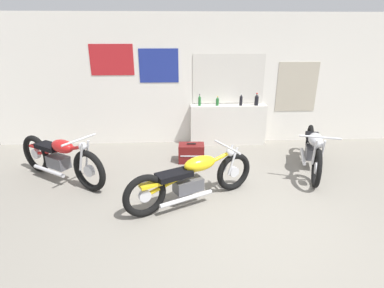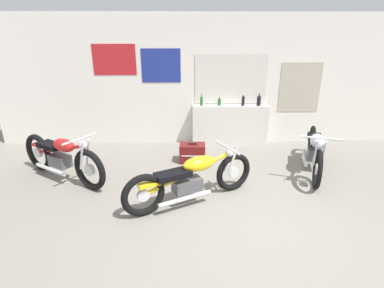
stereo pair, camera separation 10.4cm
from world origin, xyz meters
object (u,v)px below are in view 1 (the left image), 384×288
at_px(bottle_leftmost, 200,101).
at_px(hard_case_darkred, 191,153).
at_px(bottle_center, 241,100).
at_px(bottle_right_center, 257,100).
at_px(bottle_left_center, 217,101).
at_px(motorcycle_silver, 313,149).
at_px(motorcycle_yellow, 193,178).
at_px(motorcycle_red, 60,158).

relative_size(bottle_leftmost, hard_case_darkred, 0.50).
bearing_deg(bottle_center, bottle_right_center, 0.41).
bearing_deg(bottle_left_center, hard_case_darkred, -122.65).
distance_m(motorcycle_silver, motorcycle_yellow, 2.48).
bearing_deg(bottle_right_center, motorcycle_yellow, -122.02).
relative_size(motorcycle_yellow, hard_case_darkred, 3.82).
xyz_separation_m(bottle_left_center, hard_case_darkred, (-0.61, -0.96, -0.81)).
xyz_separation_m(bottle_center, motorcycle_silver, (1.08, -1.40, -0.61)).
bearing_deg(motorcycle_silver, motorcycle_red, -177.16).
xyz_separation_m(bottle_left_center, motorcycle_yellow, (-0.66, -2.46, -0.60)).
height_order(bottle_leftmost, motorcycle_silver, bottle_leftmost).
xyz_separation_m(bottle_leftmost, bottle_center, (0.90, -0.02, 0.00)).
height_order(motorcycle_silver, motorcycle_yellow, motorcycle_silver).
distance_m(bottle_leftmost, motorcycle_red, 3.03).
xyz_separation_m(motorcycle_silver, motorcycle_red, (-4.46, -0.22, 0.00)).
bearing_deg(motorcycle_silver, bottle_center, 127.72).
bearing_deg(motorcycle_silver, bottle_leftmost, 144.49).
bearing_deg(motorcycle_silver, hard_case_darkred, 168.06).
relative_size(motorcycle_silver, motorcycle_yellow, 0.99).
bearing_deg(bottle_left_center, motorcycle_yellow, -105.13).
xyz_separation_m(bottle_left_center, motorcycle_silver, (1.59, -1.42, -0.58)).
xyz_separation_m(bottle_center, motorcycle_yellow, (-1.18, -2.43, -0.63)).
relative_size(bottle_left_center, motorcycle_silver, 0.11).
bearing_deg(bottle_center, motorcycle_red, -154.43).
relative_size(bottle_right_center, hard_case_darkred, 0.53).
bearing_deg(bottle_leftmost, motorcycle_red, -146.54).
bearing_deg(bottle_leftmost, bottle_left_center, 1.17).
xyz_separation_m(motorcycle_yellow, hard_case_darkred, (0.05, 1.50, -0.21)).
bearing_deg(bottle_center, bottle_left_center, 176.95).
xyz_separation_m(bottle_center, motorcycle_red, (-3.38, -1.62, -0.60)).
distance_m(bottle_center, motorcycle_silver, 1.87).
height_order(bottle_center, bottle_right_center, bottle_right_center).
distance_m(motorcycle_red, hard_case_darkred, 2.37).
bearing_deg(motorcycle_yellow, bottle_center, 64.15).
relative_size(bottle_center, motorcycle_silver, 0.14).
height_order(bottle_center, motorcycle_silver, bottle_center).
xyz_separation_m(bottle_left_center, bottle_right_center, (0.86, -0.02, 0.03)).
height_order(motorcycle_red, hard_case_darkred, motorcycle_red).
distance_m(bottle_center, bottle_right_center, 0.34).
bearing_deg(motorcycle_red, bottle_center, 25.57).
bearing_deg(bottle_left_center, motorcycle_red, -150.16).
bearing_deg(bottle_right_center, hard_case_darkred, -147.61).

